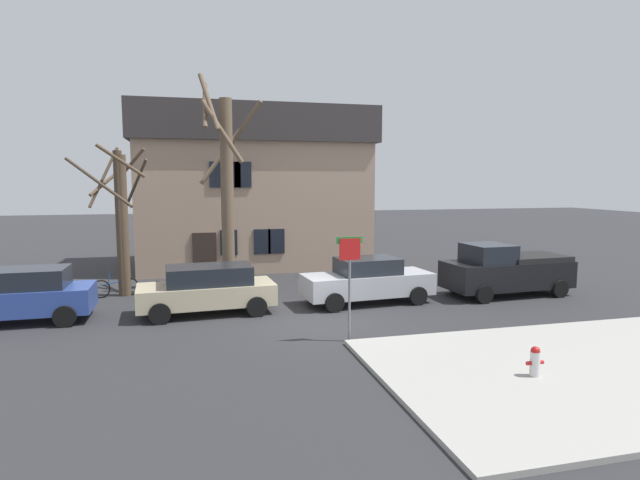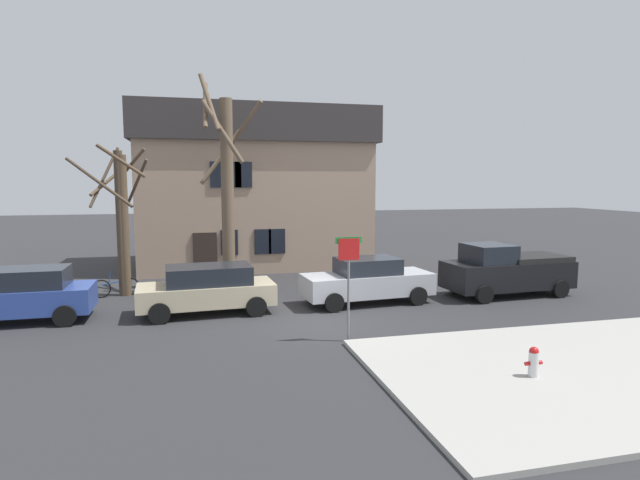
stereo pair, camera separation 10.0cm
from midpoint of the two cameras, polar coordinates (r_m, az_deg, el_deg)
The scene contains 13 objects.
ground_plane at distance 16.55m, azimuth -0.37°, elevation -9.19°, with size 120.00×120.00×0.00m, color #2D2D30.
sidewalk_slab at distance 14.34m, azimuth 29.22°, elevation -12.29°, with size 11.10×6.83×0.12m, color #A8A59E.
building_main at distance 27.83m, azimuth -7.61°, elevation 5.86°, with size 12.07×6.81×8.21m.
tree_bare_near at distance 21.36m, azimuth -21.57°, elevation 2.32°, with size 2.86×2.87×5.85m.
tree_bare_mid at distance 21.39m, azimuth -21.18°, elevation 2.11°, with size 2.16×2.17×5.86m.
tree_bare_far at distance 21.49m, azimuth -10.53°, elevation 6.23°, with size 2.65×2.61×8.81m.
car_blue_wagon at distance 18.95m, azimuth -30.50°, elevation -5.27°, with size 4.37×2.08×1.74m.
car_beige_wagon at distance 17.91m, azimuth -12.56°, elevation -5.29°, with size 4.63×2.29×1.64m.
car_silver_sedan at distance 19.04m, azimuth 5.14°, elevation -4.50°, with size 4.91×2.29×1.69m.
pickup_truck_black at distance 21.54m, azimuth 19.83°, elevation -3.18°, with size 5.10×2.40×2.06m.
fire_hydrant at distance 12.77m, azimuth 22.57°, elevation -12.29°, with size 0.42×0.22×0.68m.
street_sign_pole at distance 14.27m, azimuth 3.12°, elevation -3.24°, with size 0.76×0.07×2.96m.
bicycle_leaning at distance 21.63m, azimuth -21.94°, elevation -4.92°, with size 1.72×0.41×1.03m.
Camera 1 is at (-3.82, -15.47, 4.48)m, focal length 28.79 mm.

